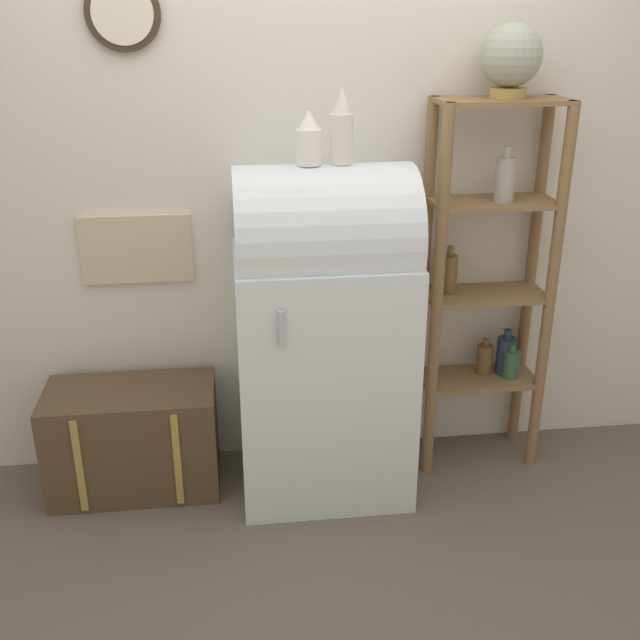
# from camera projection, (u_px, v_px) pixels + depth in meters

# --- Properties ---
(ground_plane) EXTENTS (12.00, 12.00, 0.00)m
(ground_plane) POSITION_uv_depth(u_px,v_px,m) (331.00, 514.00, 3.20)
(ground_plane) COLOR #60564C
(wall_back) EXTENTS (7.00, 0.09, 2.70)m
(wall_back) POSITION_uv_depth(u_px,v_px,m) (313.00, 172.00, 3.21)
(wall_back) COLOR silver
(wall_back) RESTS_ON ground_plane
(refrigerator) EXTENTS (0.72, 0.62, 1.44)m
(refrigerator) POSITION_uv_depth(u_px,v_px,m) (323.00, 331.00, 3.15)
(refrigerator) COLOR silver
(refrigerator) RESTS_ON ground_plane
(suitcase_trunk) EXTENTS (0.73, 0.39, 0.48)m
(suitcase_trunk) POSITION_uv_depth(u_px,v_px,m) (134.00, 439.00, 3.30)
(suitcase_trunk) COLOR brown
(suitcase_trunk) RESTS_ON ground_plane
(shelf_unit) EXTENTS (0.55, 0.28, 1.67)m
(shelf_unit) POSITION_uv_depth(u_px,v_px,m) (488.00, 280.00, 3.30)
(shelf_unit) COLOR olive
(shelf_unit) RESTS_ON ground_plane
(globe) EXTENTS (0.25, 0.25, 0.29)m
(globe) POSITION_uv_depth(u_px,v_px,m) (511.00, 57.00, 2.95)
(globe) COLOR #AD8942
(globe) RESTS_ON shelf_unit
(vase_left) EXTENTS (0.10, 0.10, 0.21)m
(vase_left) POSITION_uv_depth(u_px,v_px,m) (309.00, 139.00, 2.84)
(vase_left) COLOR white
(vase_left) RESTS_ON refrigerator
(vase_center) EXTENTS (0.09, 0.09, 0.29)m
(vase_center) POSITION_uv_depth(u_px,v_px,m) (342.00, 128.00, 2.85)
(vase_center) COLOR silver
(vase_center) RESTS_ON refrigerator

